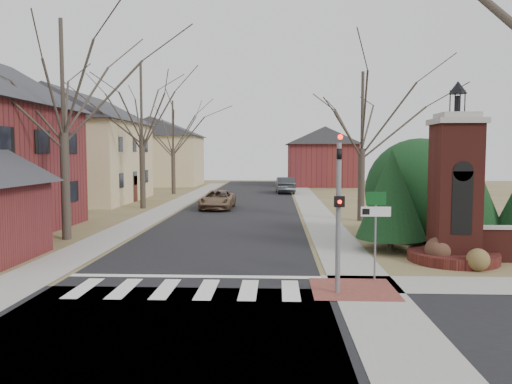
{
  "coord_description": "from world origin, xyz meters",
  "views": [
    {
      "loc": [
        2.6,
        -13.17,
        3.9
      ],
      "look_at": [
        1.79,
        6.0,
        2.43
      ],
      "focal_mm": 35.0,
      "sensor_mm": 36.0,
      "label": 1
    }
  ],
  "objects_px": {
    "pickup_truck": "(218,200)",
    "distant_car": "(285,185)",
    "brick_gate_monument": "(454,202)",
    "sign_post": "(375,218)",
    "traffic_signal_pole": "(339,202)"
  },
  "relations": [
    {
      "from": "pickup_truck",
      "to": "distant_car",
      "type": "xyz_separation_m",
      "value": [
        5.0,
        14.6,
        0.13
      ]
    },
    {
      "from": "pickup_truck",
      "to": "distant_car",
      "type": "height_order",
      "value": "distant_car"
    },
    {
      "from": "brick_gate_monument",
      "to": "sign_post",
      "type": "bearing_deg",
      "value": -138.58
    },
    {
      "from": "sign_post",
      "to": "pickup_truck",
      "type": "bearing_deg",
      "value": 109.98
    },
    {
      "from": "sign_post",
      "to": "distant_car",
      "type": "xyz_separation_m",
      "value": [
        -2.19,
        34.38,
        -1.16
      ]
    },
    {
      "from": "traffic_signal_pole",
      "to": "pickup_truck",
      "type": "relative_size",
      "value": 0.95
    },
    {
      "from": "pickup_truck",
      "to": "distant_car",
      "type": "distance_m",
      "value": 15.43
    },
    {
      "from": "traffic_signal_pole",
      "to": "sign_post",
      "type": "distance_m",
      "value": 2.02
    },
    {
      "from": "brick_gate_monument",
      "to": "distant_car",
      "type": "distance_m",
      "value": 31.9
    },
    {
      "from": "pickup_truck",
      "to": "distant_car",
      "type": "relative_size",
      "value": 0.99
    },
    {
      "from": "pickup_truck",
      "to": "distant_car",
      "type": "bearing_deg",
      "value": 72.24
    },
    {
      "from": "traffic_signal_pole",
      "to": "distant_car",
      "type": "height_order",
      "value": "traffic_signal_pole"
    },
    {
      "from": "sign_post",
      "to": "brick_gate_monument",
      "type": "relative_size",
      "value": 0.42
    },
    {
      "from": "traffic_signal_pole",
      "to": "distant_car",
      "type": "xyz_separation_m",
      "value": [
        -0.9,
        35.79,
        -1.79
      ]
    },
    {
      "from": "brick_gate_monument",
      "to": "traffic_signal_pole",
      "type": "bearing_deg",
      "value": -136.76
    }
  ]
}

